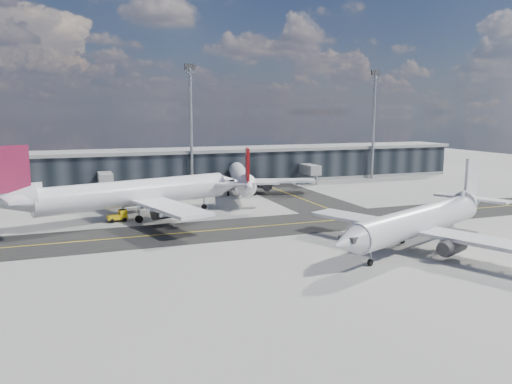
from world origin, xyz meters
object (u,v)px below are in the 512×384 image
at_px(baggage_tug, 119,216).
at_px(airliner_near, 421,221).
at_px(airliner_af, 132,194).
at_px(airliner_redtail, 241,178).
at_px(service_van, 264,183).

bearing_deg(baggage_tug, airliner_near, 40.57).
relative_size(airliner_af, baggage_tug, 13.16).
distance_m(airliner_af, airliner_near, 46.35).
distance_m(airliner_redtail, airliner_near, 49.09).
bearing_deg(baggage_tug, airliner_af, 107.98).
distance_m(airliner_af, service_van, 43.89).
relative_size(airliner_redtail, baggage_tug, 11.48).
distance_m(airliner_near, service_van, 58.96).
bearing_deg(airliner_af, airliner_redtail, 106.99).
height_order(airliner_near, baggage_tug, airliner_near).
relative_size(airliner_redtail, service_van, 6.76).
height_order(baggage_tug, service_van, baggage_tug).
bearing_deg(service_van, airliner_near, -82.54).
bearing_deg(airliner_redtail, airliner_af, -131.97).
bearing_deg(airliner_near, service_van, -24.02).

